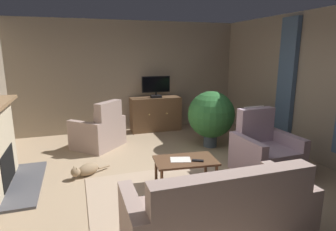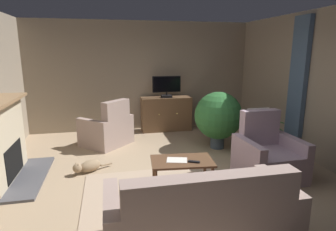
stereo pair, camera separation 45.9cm
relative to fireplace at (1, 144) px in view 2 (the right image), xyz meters
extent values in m
cube|color=tan|center=(2.54, -0.59, -0.63)|extent=(6.24, 7.07, 0.04)
cube|color=gray|center=(2.54, 2.69, 0.76)|extent=(6.24, 0.10, 2.75)
cube|color=gray|center=(5.41, -0.59, 0.76)|extent=(0.10, 7.07, 2.75)
cube|color=slate|center=(5.30, 0.22, 0.90)|extent=(0.10, 0.44, 2.31)
cube|color=tan|center=(2.34, -0.99, -0.61)|extent=(2.18, 1.78, 0.01)
cube|color=#4C4C51|center=(0.36, 0.00, -0.59)|extent=(0.50, 1.63, 0.04)
cube|color=black|center=(0.12, 0.00, -0.29)|extent=(0.10, 0.80, 0.52)
cube|color=#4A3523|center=(3.12, 2.34, -0.58)|extent=(1.22, 0.36, 0.06)
cube|color=brown|center=(3.12, 2.34, -0.18)|extent=(1.28, 0.42, 0.86)
sphere|color=tan|center=(2.89, 2.11, -0.14)|extent=(0.03, 0.03, 0.03)
sphere|color=tan|center=(3.35, 2.11, -0.14)|extent=(0.03, 0.03, 0.03)
cube|color=black|center=(3.12, 2.29, 0.28)|extent=(0.26, 0.20, 0.06)
cylinder|color=black|center=(3.12, 2.29, 0.35)|extent=(0.04, 0.04, 0.08)
cube|color=black|center=(3.12, 2.29, 0.59)|extent=(0.72, 0.05, 0.40)
cube|color=black|center=(3.12, 2.26, 0.59)|extent=(0.68, 0.01, 0.36)
cube|color=brown|center=(2.70, -0.83, -0.19)|extent=(0.97, 0.64, 0.03)
cylinder|color=brown|center=(3.13, -0.64, -0.41)|extent=(0.04, 0.04, 0.41)
cylinder|color=brown|center=(2.31, -0.56, -0.41)|extent=(0.04, 0.04, 0.41)
cylinder|color=brown|center=(3.08, -1.09, -0.41)|extent=(0.04, 0.04, 0.41)
cylinder|color=brown|center=(2.27, -1.01, -0.41)|extent=(0.04, 0.04, 0.41)
cube|color=black|center=(2.84, -0.95, -0.17)|extent=(0.17, 0.12, 0.02)
cube|color=silver|center=(2.62, -0.81, -0.17)|extent=(0.35, 0.29, 0.01)
cube|color=#A3897F|center=(2.55, -2.10, -0.40)|extent=(1.67, 0.85, 0.43)
cube|color=#A3897F|center=(2.55, -2.43, 0.07)|extent=(1.67, 0.20, 0.50)
cube|color=#A3897F|center=(1.64, -2.10, -0.29)|extent=(0.15, 0.85, 0.65)
cube|color=#A3897F|center=(3.46, -2.10, -0.29)|extent=(0.15, 0.85, 0.65)
cube|color=#A84C51|center=(2.62, -2.23, -0.07)|extent=(0.37, 0.16, 0.36)
cube|color=#A3897F|center=(1.59, 1.48, -0.40)|extent=(1.05, 1.05, 0.44)
cube|color=#A3897F|center=(1.82, 1.26, 0.11)|extent=(0.60, 0.61, 0.57)
cube|color=#A3897F|center=(1.31, 1.19, -0.30)|extent=(0.66, 0.65, 0.64)
cube|color=#A3897F|center=(1.88, 1.77, -0.30)|extent=(0.66, 0.65, 0.64)
cube|color=#AD93A3|center=(4.17, -0.80, -0.39)|extent=(0.69, 0.90, 0.46)
cube|color=#AD93A3|center=(4.16, -0.44, 0.14)|extent=(0.67, 0.20, 0.60)
cube|color=#AD93A3|center=(4.56, -0.78, -0.29)|extent=(0.16, 0.89, 0.66)
cube|color=#AD93A3|center=(3.77, -0.81, -0.29)|extent=(0.16, 0.89, 0.66)
cube|color=white|center=(4.15, -0.37, 0.34)|extent=(0.41, 0.03, 0.24)
cylinder|color=#3D4C5B|center=(3.90, 0.75, -0.48)|extent=(0.29, 0.29, 0.26)
sphere|color=#2D6B33|center=(3.90, 0.75, 0.09)|extent=(0.99, 0.99, 0.99)
cylinder|color=slate|center=(4.57, 0.15, -0.42)|extent=(0.24, 0.24, 0.40)
cylinder|color=brown|center=(4.57, 0.15, -0.09)|extent=(0.06, 0.06, 0.26)
cube|color=#3D7F42|center=(4.82, 0.18, 0.08)|extent=(0.49, 0.14, 0.17)
cube|color=#3D7F42|center=(4.65, 0.37, 0.08)|extent=(0.24, 0.46, 0.15)
cube|color=#3D7F42|center=(4.43, 0.22, 0.08)|extent=(0.30, 0.20, 0.12)
cube|color=#3D7F42|center=(4.38, 0.00, 0.08)|extent=(0.42, 0.35, 0.17)
cube|color=#3D7F42|center=(4.62, -0.12, 0.08)|extent=(0.18, 0.52, 0.23)
ellipsoid|color=#937A5B|center=(1.32, 0.06, -0.51)|extent=(0.42, 0.37, 0.20)
sphere|color=#937A5B|center=(1.11, -0.06, -0.48)|extent=(0.15, 0.15, 0.15)
cone|color=#937A5B|center=(1.14, -0.10, -0.41)|extent=(0.04, 0.04, 0.04)
cone|color=#937A5B|center=(1.09, -0.03, -0.41)|extent=(0.04, 0.04, 0.04)
cylinder|color=#937A5B|center=(1.58, 0.17, -0.55)|extent=(0.21, 0.15, 0.05)
camera|label=1|loc=(1.21, -4.52, 1.41)|focal=30.28mm
camera|label=2|loc=(1.66, -4.64, 1.41)|focal=30.28mm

